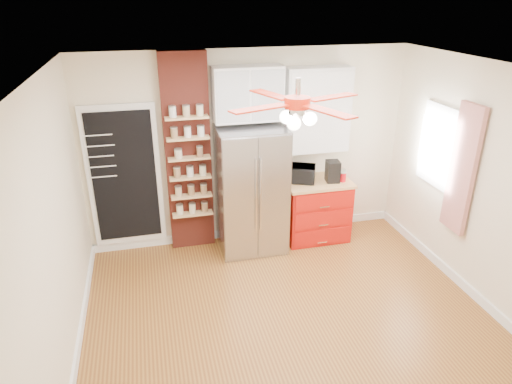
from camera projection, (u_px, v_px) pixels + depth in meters
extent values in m
plane|color=olive|center=(289.00, 318.00, 5.11)|extent=(4.50, 4.50, 0.00)
plane|color=white|center=(299.00, 72.00, 4.02)|extent=(4.50, 4.50, 0.00)
cube|color=beige|center=(249.00, 148.00, 6.34)|extent=(4.50, 0.02, 2.70)
cube|color=beige|center=(395.00, 348.00, 2.79)|extent=(4.50, 0.02, 2.70)
cube|color=beige|center=(54.00, 236.00, 4.07)|extent=(0.02, 4.00, 2.70)
cube|color=beige|center=(486.00, 188.00, 5.06)|extent=(0.02, 4.00, 2.70)
cube|color=white|center=(125.00, 177.00, 6.05)|extent=(0.95, 0.04, 1.95)
cube|color=black|center=(125.00, 177.00, 6.02)|extent=(0.82, 0.02, 1.78)
cube|color=maroon|center=(188.00, 155.00, 6.09)|extent=(0.60, 0.16, 2.70)
cube|color=#AEAEB2|center=(251.00, 190.00, 6.20)|extent=(0.90, 0.70, 1.75)
cube|color=white|center=(248.00, 94.00, 5.86)|extent=(0.90, 0.35, 0.70)
cube|color=#B6130B|center=(316.00, 211.00, 6.63)|extent=(0.90, 0.60, 0.86)
cube|color=tan|center=(317.00, 182.00, 6.45)|extent=(0.94, 0.64, 0.04)
cube|color=white|center=(317.00, 110.00, 6.20)|extent=(0.90, 0.30, 1.15)
cube|color=white|center=(439.00, 147.00, 5.77)|extent=(0.04, 0.75, 1.05)
cube|color=red|center=(462.00, 169.00, 5.31)|extent=(0.06, 0.40, 1.55)
cylinder|color=silver|center=(298.00, 89.00, 4.08)|extent=(0.05, 0.05, 0.20)
cylinder|color=#9D1C09|center=(297.00, 102.00, 4.13)|extent=(0.24, 0.24, 0.10)
sphere|color=white|center=(297.00, 120.00, 4.20)|extent=(0.13, 0.13, 0.13)
imported|color=black|center=(300.00, 174.00, 6.38)|extent=(0.50, 0.43, 0.23)
cube|color=black|center=(333.00, 171.00, 6.37)|extent=(0.20, 0.22, 0.30)
cylinder|color=#B30912|center=(342.00, 177.00, 6.41)|extent=(0.11, 0.11, 0.13)
cylinder|color=#A21D09|center=(342.00, 175.00, 6.46)|extent=(0.11, 0.11, 0.13)
cylinder|color=#C4B396|center=(178.00, 154.00, 5.88)|extent=(0.11, 0.11, 0.12)
cylinder|color=brown|center=(200.00, 152.00, 5.94)|extent=(0.09, 0.09, 0.13)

